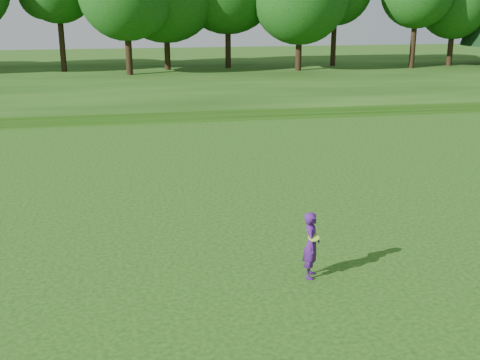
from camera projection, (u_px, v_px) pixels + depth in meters
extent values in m
plane|color=#183F0C|center=(198.00, 282.00, 14.29)|extent=(140.00, 140.00, 0.00)
cube|color=#183F0C|center=(148.00, 81.00, 46.20)|extent=(130.00, 30.00, 0.60)
cube|color=gray|center=(157.00, 120.00, 33.11)|extent=(130.00, 1.60, 0.04)
imported|color=#431768|center=(311.00, 245.00, 14.31)|extent=(0.57, 0.70, 1.65)
cylinder|color=#A7FF28|center=(314.00, 237.00, 14.10)|extent=(0.26, 0.25, 0.13)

